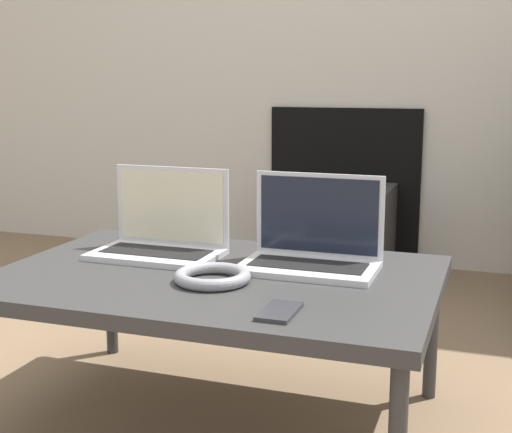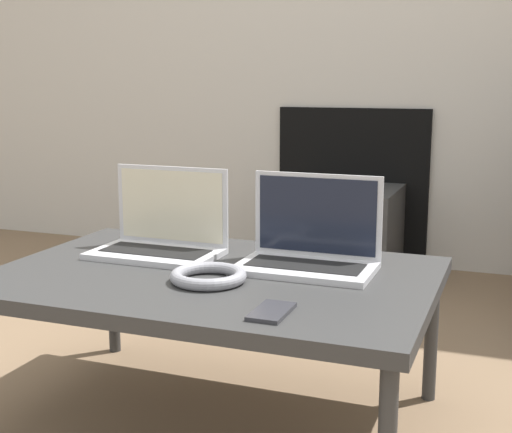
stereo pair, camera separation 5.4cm
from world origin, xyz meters
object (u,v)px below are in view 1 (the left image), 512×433
at_px(laptop_left, 163,235).
at_px(phone, 279,311).
at_px(headphones, 212,276).
at_px(tv, 332,231).
at_px(laptop_right, 312,246).

xyz_separation_m(laptop_left, phone, (0.45, -0.38, -0.05)).
distance_m(headphones, phone, 0.27).
bearing_deg(phone, tv, 99.62).
distance_m(laptop_right, headphones, 0.28).
bearing_deg(headphones, phone, -37.31).
relative_size(laptop_left, headphones, 1.88).
xyz_separation_m(headphones, tv, (-0.08, 1.57, -0.21)).
xyz_separation_m(laptop_right, tv, (-0.26, 1.36, -0.25)).
bearing_deg(laptop_right, laptop_left, 179.96).
distance_m(laptop_left, headphones, 0.32).
bearing_deg(phone, laptop_left, 140.19).
bearing_deg(laptop_left, tv, 83.91).
distance_m(laptop_left, phone, 0.59).
distance_m(phone, tv, 1.77).
xyz_separation_m(headphones, phone, (0.22, -0.17, -0.01)).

